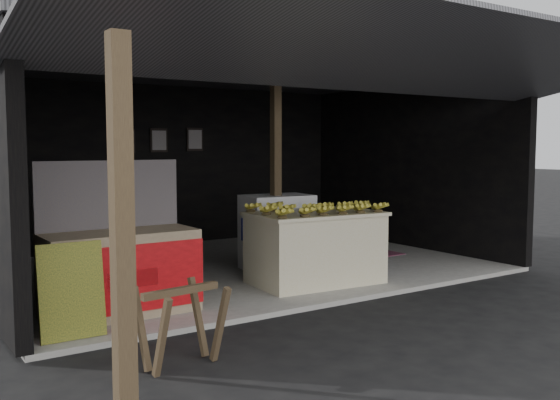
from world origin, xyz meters
TOP-DOWN VIEW (x-y plane):
  - ground at (0.00, 0.00)m, footprint 80.00×80.00m
  - concrete_slab at (0.00, 2.50)m, footprint 7.00×5.00m
  - shophouse at (0.00, 2.82)m, footprint 7.40×7.29m
  - banana_table at (0.26, 0.91)m, footprint 1.74×1.15m
  - banana_pile at (0.26, 0.91)m, footprint 1.61×1.04m
  - white_crate at (0.36, 1.96)m, footprint 1.02×0.74m
  - neighbor_stall at (-2.37, 0.84)m, footprint 1.58×0.73m
  - green_signboard at (-3.03, 0.27)m, footprint 0.60×0.15m
  - sawhorse at (-2.44, -0.83)m, footprint 0.71×0.67m
  - water_barrel at (1.08, 1.22)m, footprint 0.38×0.38m
  - plastic_chair at (1.98, 2.23)m, footprint 0.45×0.45m
  - magenta_rug at (2.01, 2.25)m, footprint 1.53×1.05m
  - picture_frames at (-0.17, 4.89)m, footprint 1.62×0.04m

SIDE VIEW (x-z plane):
  - ground at x=0.00m, z-range 0.00..0.00m
  - concrete_slab at x=0.00m, z-range 0.00..0.06m
  - magenta_rug at x=2.01m, z-range 0.06..0.07m
  - water_barrel at x=1.08m, z-range 0.06..0.62m
  - sawhorse at x=-2.44m, z-range 0.09..0.76m
  - green_signboard at x=-3.03m, z-range 0.06..0.95m
  - banana_table at x=0.26m, z-range 0.06..0.99m
  - plastic_chair at x=1.98m, z-range 0.13..0.93m
  - neighbor_stall at x=-2.37m, z-range -0.26..1.36m
  - white_crate at x=0.36m, z-range 0.06..1.13m
  - banana_pile at x=0.26m, z-range 0.98..1.17m
  - picture_frames at x=-0.17m, z-range 1.70..2.16m
  - shophouse at x=0.00m, z-range 0.59..3.61m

